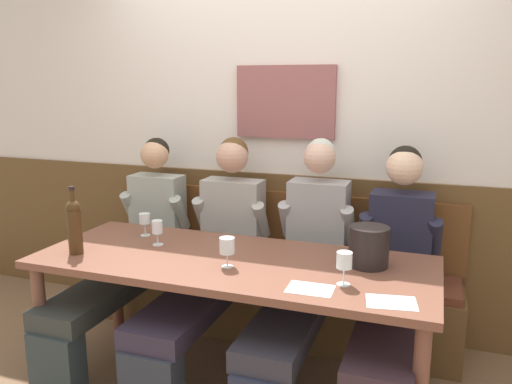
{
  "coord_description": "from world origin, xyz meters",
  "views": [
    {
      "loc": [
        0.99,
        -2.25,
        1.67
      ],
      "look_at": [
        0.03,
        0.45,
        1.05
      ],
      "focal_mm": 35.98,
      "sensor_mm": 36.0,
      "label": 1
    }
  ],
  "objects_px": {
    "person_right_seat": "(394,274)",
    "wine_glass_center_rear": "(344,261)",
    "person_left_seat": "(130,248)",
    "wine_glass_center_front": "(145,219)",
    "wine_glass_near_bucket": "(157,228)",
    "dining_table": "(232,273)",
    "wine_bottle_clear_water": "(74,225)",
    "person_center_left_seat": "(212,254)",
    "person_center_right_seat": "(305,263)",
    "wall_bench": "(271,293)",
    "ice_bucket": "(369,246)",
    "wine_glass_mid_right": "(227,246)"
  },
  "relations": [
    {
      "from": "person_right_seat",
      "to": "wall_bench",
      "type": "bearing_deg",
      "value": 156.93
    },
    {
      "from": "dining_table",
      "to": "wine_glass_mid_right",
      "type": "height_order",
      "value": "wine_glass_mid_right"
    },
    {
      "from": "person_center_left_seat",
      "to": "person_center_right_seat",
      "type": "distance_m",
      "value": 0.58
    },
    {
      "from": "person_left_seat",
      "to": "person_center_right_seat",
      "type": "height_order",
      "value": "person_center_right_seat"
    },
    {
      "from": "dining_table",
      "to": "person_center_right_seat",
      "type": "xyz_separation_m",
      "value": [
        0.31,
        0.34,
        -0.02
      ]
    },
    {
      "from": "wine_glass_center_rear",
      "to": "wine_glass_mid_right",
      "type": "height_order",
      "value": "wine_glass_center_rear"
    },
    {
      "from": "person_center_right_seat",
      "to": "wine_glass_center_front",
      "type": "xyz_separation_m",
      "value": [
        -0.97,
        -0.12,
        0.2
      ]
    },
    {
      "from": "wall_bench",
      "to": "wine_glass_center_front",
      "type": "height_order",
      "value": "wall_bench"
    },
    {
      "from": "person_left_seat",
      "to": "wine_bottle_clear_water",
      "type": "bearing_deg",
      "value": -89.67
    },
    {
      "from": "wine_glass_mid_right",
      "to": "person_center_left_seat",
      "type": "bearing_deg",
      "value": 123.09
    },
    {
      "from": "dining_table",
      "to": "wine_glass_center_rear",
      "type": "xyz_separation_m",
      "value": [
        0.62,
        -0.16,
        0.2
      ]
    },
    {
      "from": "person_center_left_seat",
      "to": "wine_glass_center_front",
      "type": "bearing_deg",
      "value": -164.56
    },
    {
      "from": "wine_glass_center_rear",
      "to": "wall_bench",
      "type": "bearing_deg",
      "value": 126.4
    },
    {
      "from": "dining_table",
      "to": "wine_bottle_clear_water",
      "type": "xyz_separation_m",
      "value": [
        -0.83,
        -0.21,
        0.24
      ]
    },
    {
      "from": "wine_glass_center_front",
      "to": "wine_glass_near_bucket",
      "type": "bearing_deg",
      "value": -39.27
    },
    {
      "from": "wall_bench",
      "to": "ice_bucket",
      "type": "height_order",
      "value": "ice_bucket"
    },
    {
      "from": "dining_table",
      "to": "person_left_seat",
      "type": "xyz_separation_m",
      "value": [
        -0.84,
        0.31,
        -0.05
      ]
    },
    {
      "from": "person_center_right_seat",
      "to": "person_center_left_seat",
      "type": "bearing_deg",
      "value": -178.61
    },
    {
      "from": "person_center_right_seat",
      "to": "ice_bucket",
      "type": "xyz_separation_m",
      "value": [
        0.38,
        -0.2,
        0.21
      ]
    },
    {
      "from": "person_left_seat",
      "to": "wine_glass_center_front",
      "type": "xyz_separation_m",
      "value": [
        0.18,
        -0.09,
        0.23
      ]
    },
    {
      "from": "dining_table",
      "to": "ice_bucket",
      "type": "distance_m",
      "value": 0.73
    },
    {
      "from": "wall_bench",
      "to": "person_center_left_seat",
      "type": "distance_m",
      "value": 0.57
    },
    {
      "from": "wall_bench",
      "to": "wine_glass_near_bucket",
      "type": "bearing_deg",
      "value": -128.95
    },
    {
      "from": "wine_glass_center_rear",
      "to": "wine_glass_center_front",
      "type": "xyz_separation_m",
      "value": [
        -1.28,
        0.37,
        -0.01
      ]
    },
    {
      "from": "person_left_seat",
      "to": "wine_glass_center_front",
      "type": "bearing_deg",
      "value": -27.88
    },
    {
      "from": "person_left_seat",
      "to": "wine_glass_mid_right",
      "type": "xyz_separation_m",
      "value": [
        0.86,
        -0.43,
        0.24
      ]
    },
    {
      "from": "person_left_seat",
      "to": "wine_glass_near_bucket",
      "type": "xyz_separation_m",
      "value": [
        0.35,
        -0.23,
        0.23
      ]
    },
    {
      "from": "person_center_left_seat",
      "to": "wine_glass_center_rear",
      "type": "relative_size",
      "value": 8.32
    },
    {
      "from": "person_center_right_seat",
      "to": "wall_bench",
      "type": "bearing_deg",
      "value": 131.9
    },
    {
      "from": "person_right_seat",
      "to": "wine_glass_center_rear",
      "type": "relative_size",
      "value": 8.25
    },
    {
      "from": "wall_bench",
      "to": "person_left_seat",
      "type": "relative_size",
      "value": 1.87
    },
    {
      "from": "wine_glass_mid_right",
      "to": "person_center_right_seat",
      "type": "bearing_deg",
      "value": 57.61
    },
    {
      "from": "wall_bench",
      "to": "ice_bucket",
      "type": "xyz_separation_m",
      "value": [
        0.69,
        -0.55,
        0.57
      ]
    },
    {
      "from": "person_right_seat",
      "to": "wine_glass_center_rear",
      "type": "distance_m",
      "value": 0.58
    },
    {
      "from": "ice_bucket",
      "to": "person_center_right_seat",
      "type": "bearing_deg",
      "value": 152.41
    },
    {
      "from": "person_center_right_seat",
      "to": "person_right_seat",
      "type": "bearing_deg",
      "value": 0.24
    },
    {
      "from": "person_center_left_seat",
      "to": "wine_bottle_clear_water",
      "type": "relative_size",
      "value": 3.52
    },
    {
      "from": "person_center_right_seat",
      "to": "wine_glass_center_rear",
      "type": "relative_size",
      "value": 8.41
    },
    {
      "from": "wine_glass_mid_right",
      "to": "wine_glass_center_front",
      "type": "bearing_deg",
      "value": 153.98
    },
    {
      "from": "person_left_seat",
      "to": "wine_glass_near_bucket",
      "type": "bearing_deg",
      "value": -33.77
    },
    {
      "from": "dining_table",
      "to": "person_center_left_seat",
      "type": "distance_m",
      "value": 0.42
    },
    {
      "from": "wine_glass_center_front",
      "to": "wall_bench",
      "type": "bearing_deg",
      "value": 35.6
    },
    {
      "from": "dining_table",
      "to": "person_center_left_seat",
      "type": "relative_size",
      "value": 1.6
    },
    {
      "from": "person_right_seat",
      "to": "ice_bucket",
      "type": "relative_size",
      "value": 6.36
    },
    {
      "from": "dining_table",
      "to": "ice_bucket",
      "type": "relative_size",
      "value": 10.28
    },
    {
      "from": "dining_table",
      "to": "ice_bucket",
      "type": "bearing_deg",
      "value": 11.12
    },
    {
      "from": "person_center_left_seat",
      "to": "wine_glass_near_bucket",
      "type": "xyz_separation_m",
      "value": [
        -0.23,
        -0.25,
        0.21
      ]
    },
    {
      "from": "wine_glass_center_rear",
      "to": "wine_glass_near_bucket",
      "type": "bearing_deg",
      "value": 168.12
    },
    {
      "from": "person_left_seat",
      "to": "person_right_seat",
      "type": "distance_m",
      "value": 1.65
    },
    {
      "from": "wall_bench",
      "to": "wine_glass_center_front",
      "type": "xyz_separation_m",
      "value": [
        -0.66,
        -0.47,
        0.57
      ]
    }
  ]
}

